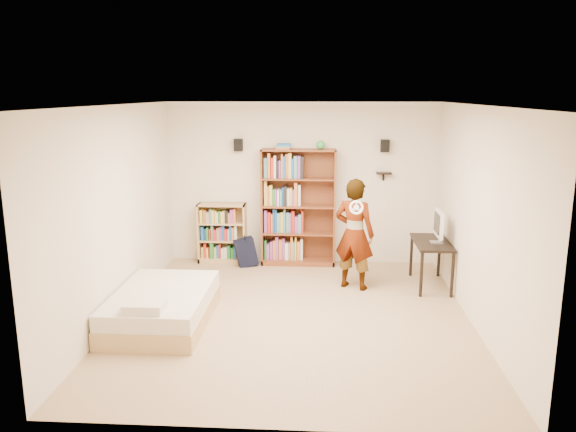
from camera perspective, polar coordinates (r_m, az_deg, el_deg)
name	(u,v)px	position (r m, az deg, el deg)	size (l,w,h in m)	color
ground	(294,317)	(7.40, 0.63, -10.20)	(4.50, 5.00, 0.01)	tan
room_shell	(294,183)	(6.91, 0.66, 3.40)	(4.52, 5.02, 2.71)	beige
crown_molding	(295,108)	(6.83, 0.68, 10.95)	(4.50, 5.00, 0.06)	white
speaker_left	(238,145)	(9.36, -5.06, 7.20)	(0.14, 0.12, 0.20)	black
speaker_right	(385,146)	(9.31, 9.82, 7.04)	(0.14, 0.12, 0.20)	black
wall_shelf	(384,173)	(9.37, 9.71, 4.31)	(0.25, 0.16, 0.03)	black
tall_bookshelf	(298,208)	(9.34, 1.06, 0.86)	(1.23, 0.36, 1.94)	brown
low_bookshelf	(222,233)	(9.61, -6.69, -1.74)	(0.81, 0.30, 1.01)	tan
computer_desk	(431,264)	(8.67, 14.30, -4.72)	(0.51, 1.02, 0.69)	black
imac	(437,227)	(8.46, 14.91, -1.06)	(0.10, 0.48, 0.48)	white
daybed	(162,303)	(7.31, -12.68, -8.59)	(1.15, 1.78, 0.52)	silver
person	(354,234)	(8.26, 6.76, -1.83)	(0.60, 0.39, 1.65)	black
wii_wheel	(356,208)	(7.86, 6.96, 0.86)	(0.20, 0.20, 0.04)	white
navy_bag	(246,252)	(9.40, -4.29, -3.64)	(0.37, 0.24, 0.49)	black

